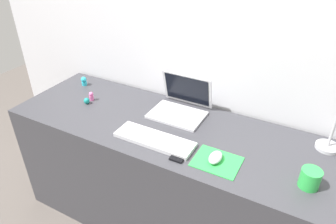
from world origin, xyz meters
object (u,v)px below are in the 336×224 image
(keyboard, at_px, (155,140))
(toy_figurine_cyan, at_px, (84,81))
(laptop, at_px, (182,103))
(coffee_mug, at_px, (310,178))
(toy_figurine_teal, at_px, (87,101))
(mouse, at_px, (215,157))
(cell_phone, at_px, (181,153))
(toy_figurine_pink, at_px, (91,96))

(keyboard, distance_m, toy_figurine_cyan, 0.80)
(laptop, distance_m, coffee_mug, 0.78)
(laptop, bearing_deg, keyboard, -88.41)
(toy_figurine_teal, bearing_deg, toy_figurine_cyan, 134.64)
(mouse, bearing_deg, cell_phone, -169.03)
(coffee_mug, bearing_deg, laptop, 158.57)
(keyboard, distance_m, cell_phone, 0.16)
(cell_phone, relative_size, toy_figurine_teal, 3.39)
(laptop, height_order, toy_figurine_pink, laptop)
(laptop, relative_size, cell_phone, 2.34)
(toy_figurine_pink, bearing_deg, toy_figurine_teal, -86.86)
(mouse, bearing_deg, toy_figurine_pink, 168.65)
(mouse, distance_m, toy_figurine_cyan, 1.10)
(toy_figurine_teal, distance_m, toy_figurine_pink, 0.05)
(toy_figurine_teal, relative_size, toy_figurine_pink, 0.68)
(cell_phone, xyz_separation_m, toy_figurine_pink, (-0.71, 0.21, 0.02))
(toy_figurine_teal, bearing_deg, toy_figurine_pink, 93.14)
(keyboard, height_order, toy_figurine_teal, toy_figurine_teal)
(keyboard, height_order, cell_phone, keyboard)
(mouse, xyz_separation_m, toy_figurine_teal, (-0.87, 0.13, -0.00))
(toy_figurine_pink, bearing_deg, toy_figurine_cyan, 142.58)
(laptop, height_order, coffee_mug, laptop)
(mouse, xyz_separation_m, toy_figurine_pink, (-0.87, 0.18, 0.01))
(laptop, relative_size, coffee_mug, 3.55)
(laptop, distance_m, keyboard, 0.32)
(keyboard, distance_m, toy_figurine_pink, 0.58)
(cell_phone, xyz_separation_m, toy_figurine_teal, (-0.71, 0.16, 0.01))
(cell_phone, relative_size, toy_figurine_cyan, 2.14)
(toy_figurine_teal, xyz_separation_m, toy_figurine_cyan, (-0.18, 0.18, 0.01))
(keyboard, xyz_separation_m, toy_figurine_pink, (-0.55, 0.18, 0.02))
(keyboard, bearing_deg, coffee_mug, 2.89)
(coffee_mug, height_order, toy_figurine_cyan, coffee_mug)
(mouse, height_order, toy_figurine_pink, toy_figurine_pink)
(cell_phone, distance_m, toy_figurine_teal, 0.73)
(laptop, relative_size, keyboard, 0.73)
(coffee_mug, bearing_deg, toy_figurine_teal, 175.73)
(mouse, distance_m, toy_figurine_teal, 0.88)
(mouse, relative_size, coffee_mug, 1.14)
(laptop, xyz_separation_m, toy_figurine_pink, (-0.54, -0.14, -0.03))
(laptop, distance_m, toy_figurine_pink, 0.56)
(toy_figurine_cyan, bearing_deg, coffee_mug, -10.90)
(toy_figurine_cyan, bearing_deg, toy_figurine_teal, -45.36)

